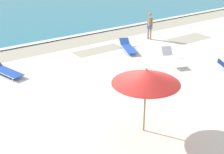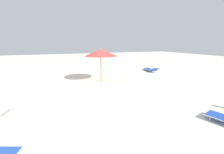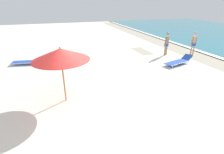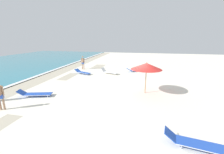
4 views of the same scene
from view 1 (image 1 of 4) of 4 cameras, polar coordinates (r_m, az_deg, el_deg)
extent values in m
cube|color=silver|center=(12.02, 4.41, -6.91)|extent=(60.00, 60.00, 0.16)
cube|color=#B8AE96|center=(19.42, -13.16, 5.10)|extent=(57.00, 2.20, 0.00)
cube|color=#B8AE96|center=(18.63, -2.50, 4.92)|extent=(3.02, 1.12, 0.00)
cube|color=#B8AE96|center=(21.47, 13.90, 6.83)|extent=(2.96, 1.42, 0.00)
cube|color=white|center=(20.27, -14.26, 5.98)|extent=(56.00, 0.44, 0.01)
cylinder|color=#9E7547|center=(10.48, 6.01, -5.01)|extent=(0.06, 0.06, 2.04)
cone|color=red|center=(10.02, 6.26, 0.10)|extent=(2.24, 2.24, 0.46)
cylinder|color=#A4221E|center=(10.12, 6.20, -1.04)|extent=(2.17, 2.17, 0.01)
sphere|color=#9E7547|center=(9.92, 6.33, 1.48)|extent=(0.07, 0.07, 0.07)
cube|color=white|center=(16.76, 11.35, 2.87)|extent=(1.18, 1.84, 0.03)
cylinder|color=silver|center=(16.64, 10.41, 2.79)|extent=(0.64, 1.64, 0.03)
cylinder|color=silver|center=(16.89, 12.27, 2.95)|extent=(0.64, 1.64, 0.03)
cube|color=white|center=(17.57, 9.99, 4.72)|extent=(0.67, 0.55, 0.45)
cylinder|color=silver|center=(16.12, 11.49, 1.64)|extent=(0.03, 0.03, 0.16)
cylinder|color=silver|center=(16.34, 13.12, 1.79)|extent=(0.03, 0.03, 0.16)
cylinder|color=silver|center=(17.27, 9.62, 3.30)|extent=(0.03, 0.03, 0.16)
cylinder|color=silver|center=(17.47, 11.16, 3.43)|extent=(0.03, 0.03, 0.16)
cube|color=blue|center=(15.88, -18.44, 0.87)|extent=(1.07, 1.90, 0.03)
cylinder|color=silver|center=(15.74, -19.34, 0.53)|extent=(0.52, 1.75, 0.03)
cylinder|color=silver|center=(16.02, -17.55, 1.20)|extent=(0.52, 1.75, 0.03)
cylinder|color=silver|center=(15.24, -17.73, -0.41)|extent=(0.03, 0.03, 0.16)
cylinder|color=silver|center=(15.49, -16.18, 0.19)|extent=(0.03, 0.03, 0.16)
cylinder|color=silver|center=(16.60, -19.01, 1.43)|extent=(0.03, 0.03, 0.16)
cube|color=blue|center=(16.64, 19.48, 2.33)|extent=(0.74, 0.71, 0.33)
cube|color=blue|center=(18.33, 3.13, 5.16)|extent=(1.18, 1.74, 0.03)
cylinder|color=silver|center=(18.25, 2.21, 5.09)|extent=(0.65, 1.53, 0.03)
cylinder|color=silver|center=(18.41, 4.03, 5.22)|extent=(0.65, 1.53, 0.03)
cube|color=blue|center=(19.25, 2.30, 6.55)|extent=(0.72, 0.67, 0.31)
cylinder|color=silver|center=(17.71, 2.87, 4.16)|extent=(0.03, 0.03, 0.16)
cylinder|color=silver|center=(17.85, 4.46, 4.27)|extent=(0.03, 0.03, 0.16)
cylinder|color=silver|center=(18.88, 1.85, 5.44)|extent=(0.03, 0.03, 0.16)
cylinder|color=silver|center=(19.01, 3.35, 5.54)|extent=(0.03, 0.03, 0.16)
cylinder|color=#A37A5B|center=(20.69, 7.08, 8.01)|extent=(0.11, 0.11, 0.90)
cylinder|color=#A37A5B|center=(20.81, 6.65, 8.13)|extent=(0.11, 0.11, 0.90)
cube|color=#2D51B2|center=(20.65, 6.92, 9.06)|extent=(0.23, 0.33, 0.24)
cylinder|color=#A37A5B|center=(20.57, 6.96, 10.01)|extent=(0.27, 0.27, 0.55)
cylinder|color=#A37A5B|center=(20.46, 7.37, 9.90)|extent=(0.08, 0.08, 0.55)
cylinder|color=#A37A5B|center=(20.68, 6.56, 10.09)|extent=(0.08, 0.08, 0.55)
sphere|color=#A37A5B|center=(20.46, 7.03, 11.33)|extent=(0.21, 0.21, 0.21)
camera|label=2|loc=(19.52, -6.10, 13.93)|focal=24.00mm
camera|label=3|loc=(14.67, 28.28, 12.80)|focal=28.00mm
camera|label=4|loc=(8.78, -65.73, -4.05)|focal=24.00mm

